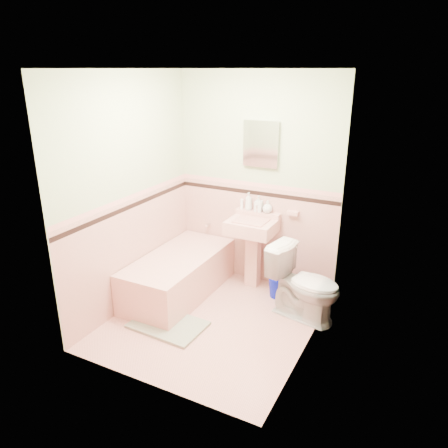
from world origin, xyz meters
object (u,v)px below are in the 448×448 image
at_px(sink, 251,254).
at_px(soap_bottle_left, 249,201).
at_px(bucket, 279,287).
at_px(shoe, 166,316).
at_px(soap_bottle_mid, 259,204).
at_px(soap_bottle_right, 268,207).
at_px(toilet, 305,284).
at_px(medicine_cabinet, 261,144).
at_px(bathtub, 179,276).

distance_m(sink, soap_bottle_left, 0.63).
relative_size(bucket, shoe, 1.78).
relative_size(soap_bottle_mid, soap_bottle_right, 1.29).
relative_size(soap_bottle_mid, toilet, 0.24).
xyz_separation_m(medicine_cabinet, soap_bottle_left, (-0.13, -0.03, -0.68)).
relative_size(soap_bottle_left, soap_bottle_mid, 1.12).
xyz_separation_m(sink, soap_bottle_mid, (0.00, 0.18, 0.58)).
relative_size(bathtub, soap_bottle_right, 10.22).
height_order(bucket, shoe, bucket).
distance_m(bathtub, soap_bottle_left, 1.20).
distance_m(bathtub, medicine_cabinet, 1.78).
height_order(soap_bottle_left, soap_bottle_right, soap_bottle_left).
bearing_deg(soap_bottle_right, shoe, -115.40).
distance_m(soap_bottle_left, shoe, 1.64).
height_order(soap_bottle_mid, bucket, soap_bottle_mid).
height_order(medicine_cabinet, soap_bottle_left, medicine_cabinet).
relative_size(soap_bottle_left, toilet, 0.27).
bearing_deg(soap_bottle_left, soap_bottle_right, 0.00).
distance_m(bathtub, soap_bottle_right, 1.31).
height_order(bathtub, soap_bottle_right, soap_bottle_right).
relative_size(bathtub, soap_bottle_mid, 7.92).
distance_m(sink, toilet, 0.85).
distance_m(soap_bottle_right, toilet, 1.03).
relative_size(soap_bottle_mid, shoe, 1.38).
relative_size(sink, medicine_cabinet, 1.67).
height_order(bathtub, medicine_cabinet, medicine_cabinet).
bearing_deg(soap_bottle_left, soap_bottle_mid, 0.00).
bearing_deg(soap_bottle_right, soap_bottle_left, 180.00).
relative_size(medicine_cabinet, bucket, 2.10).
bearing_deg(shoe, soap_bottle_right, 46.32).
height_order(toilet, bucket, toilet).
relative_size(toilet, shoe, 5.66).
relative_size(sink, bucket, 3.50).
bearing_deg(soap_bottle_right, bathtub, -138.27).
bearing_deg(soap_bottle_right, sink, -122.78).
distance_m(medicine_cabinet, toilet, 1.62).
distance_m(medicine_cabinet, shoe, 2.15).
bearing_deg(soap_bottle_mid, bucket, -32.96).
xyz_separation_m(sink, toilet, (0.77, -0.36, -0.04)).
distance_m(sink, medicine_cabinet, 1.29).
xyz_separation_m(soap_bottle_mid, bucket, (0.38, -0.25, -0.89)).
xyz_separation_m(soap_bottle_left, soap_bottle_right, (0.24, 0.00, -0.03)).
bearing_deg(toilet, soap_bottle_left, 70.41).
bearing_deg(medicine_cabinet, toilet, -36.54).
xyz_separation_m(soap_bottle_left, bucket, (0.51, -0.25, -0.90)).
bearing_deg(bucket, soap_bottle_left, 154.18).
xyz_separation_m(bathtub, medicine_cabinet, (0.68, 0.74, 1.47)).
relative_size(bathtub, toilet, 1.93).
height_order(soap_bottle_right, shoe, soap_bottle_right).
relative_size(medicine_cabinet, shoe, 3.72).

